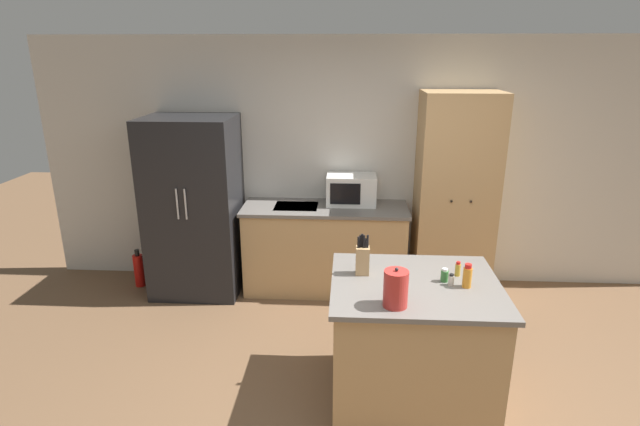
{
  "coord_description": "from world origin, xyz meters",
  "views": [
    {
      "loc": [
        -0.32,
        -2.87,
        2.45
      ],
      "look_at": [
        -0.57,
        1.4,
        1.05
      ],
      "focal_mm": 28.0,
      "sensor_mm": 36.0,
      "label": 1
    }
  ],
  "objects": [
    {
      "name": "ground_plane",
      "position": [
        0.0,
        0.0,
        0.0
      ],
      "size": [
        14.0,
        14.0,
        0.0
      ],
      "primitive_type": "plane",
      "color": "brown"
    },
    {
      "name": "spice_bottle_short_red",
      "position": [
        0.47,
        0.42,
        0.97
      ],
      "size": [
        0.04,
        0.04,
        0.11
      ],
      "color": "gold",
      "rests_on": "kitchen_island"
    },
    {
      "name": "spice_bottle_green_herb",
      "position": [
        0.4,
        0.27,
        0.96
      ],
      "size": [
        0.04,
        0.04,
        0.08
      ],
      "color": "beige",
      "rests_on": "kitchen_island"
    },
    {
      "name": "back_counter",
      "position": [
        -0.55,
        2.01,
        0.46
      ],
      "size": [
        1.7,
        0.63,
        0.92
      ],
      "color": "tan",
      "rests_on": "ground_plane"
    },
    {
      "name": "pantry_cabinet",
      "position": [
        0.75,
        2.02,
        1.04
      ],
      "size": [
        0.76,
        0.58,
        2.08
      ],
      "color": "tan",
      "rests_on": "ground_plane"
    },
    {
      "name": "knife_block",
      "position": [
        -0.21,
        0.41,
        1.03
      ],
      "size": [
        0.1,
        0.08,
        0.3
      ],
      "color": "tan",
      "rests_on": "kitchen_island"
    },
    {
      "name": "spice_bottle_tall_dark",
      "position": [
        0.5,
        0.24,
        1.0
      ],
      "size": [
        0.06,
        0.06,
        0.17
      ],
      "color": "orange",
      "rests_on": "kitchen_island"
    },
    {
      "name": "kitchen_island",
      "position": [
        0.16,
        0.29,
        0.46
      ],
      "size": [
        1.17,
        0.99,
        0.92
      ],
      "color": "tan",
      "rests_on": "ground_plane"
    },
    {
      "name": "fire_extinguisher",
      "position": [
        -2.57,
        1.94,
        0.19
      ],
      "size": [
        0.11,
        0.11,
        0.42
      ],
      "color": "red",
      "rests_on": "ground_plane"
    },
    {
      "name": "refrigerator",
      "position": [
        -1.89,
        1.93,
        0.92
      ],
      "size": [
        0.89,
        0.76,
        1.83
      ],
      "color": "black",
      "rests_on": "ground_plane"
    },
    {
      "name": "spice_bottle_amber_oil",
      "position": [
        0.36,
        0.32,
        0.96
      ],
      "size": [
        0.05,
        0.05,
        0.1
      ],
      "color": "#337033",
      "rests_on": "kitchen_island"
    },
    {
      "name": "wall_back",
      "position": [
        0.0,
        2.33,
        1.3
      ],
      "size": [
        7.2,
        0.06,
        2.6
      ],
      "color": "beige",
      "rests_on": "ground_plane"
    },
    {
      "name": "kettle",
      "position": [
        -0.01,
        -0.05,
        1.04
      ],
      "size": [
        0.16,
        0.16,
        0.26
      ],
      "color": "#B72D28",
      "rests_on": "kitchen_island"
    },
    {
      "name": "microwave",
      "position": [
        -0.29,
        2.12,
        1.08
      ],
      "size": [
        0.51,
        0.33,
        0.31
      ],
      "color": "white",
      "rests_on": "back_counter"
    }
  ]
}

